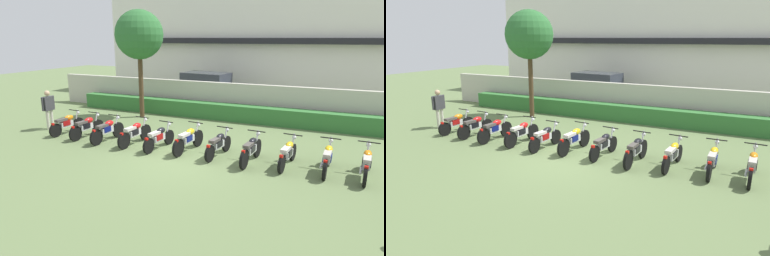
# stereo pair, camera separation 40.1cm
# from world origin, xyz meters

# --- Properties ---
(ground) EXTENTS (60.00, 60.00, 0.00)m
(ground) POSITION_xyz_m (0.00, 0.00, 0.00)
(ground) COLOR #607547
(building) EXTENTS (23.15, 6.50, 7.06)m
(building) POSITION_xyz_m (0.00, 15.17, 3.53)
(building) COLOR white
(building) RESTS_ON ground
(compound_wall) EXTENTS (21.99, 0.30, 1.73)m
(compound_wall) POSITION_xyz_m (0.00, 6.68, 0.86)
(compound_wall) COLOR #BCB7A8
(compound_wall) RESTS_ON ground
(hedge_row) EXTENTS (17.60, 0.70, 0.78)m
(hedge_row) POSITION_xyz_m (0.00, 5.98, 0.39)
(hedge_row) COLOR #337033
(hedge_row) RESTS_ON ground
(parked_car) EXTENTS (4.71, 2.57, 1.89)m
(parked_car) POSITION_xyz_m (-2.73, 9.44, 0.94)
(parked_car) COLOR #9EA3A8
(parked_car) RESTS_ON ground
(tree_near_inspector) EXTENTS (2.35, 2.35, 5.23)m
(tree_near_inspector) POSITION_xyz_m (-4.50, 4.83, 4.02)
(tree_near_inspector) COLOR #4C3823
(tree_near_inspector) RESTS_ON ground
(motorcycle_in_row_0) EXTENTS (0.60, 1.78, 0.94)m
(motorcycle_in_row_0) POSITION_xyz_m (-5.65, 0.85, 0.44)
(motorcycle_in_row_0) COLOR black
(motorcycle_in_row_0) RESTS_ON ground
(motorcycle_in_row_1) EXTENTS (0.60, 1.83, 0.96)m
(motorcycle_in_row_1) POSITION_xyz_m (-4.53, 0.78, 0.45)
(motorcycle_in_row_1) COLOR black
(motorcycle_in_row_1) RESTS_ON ground
(motorcycle_in_row_2) EXTENTS (0.60, 1.86, 0.97)m
(motorcycle_in_row_2) POSITION_xyz_m (-3.43, 0.69, 0.45)
(motorcycle_in_row_2) COLOR black
(motorcycle_in_row_2) RESTS_ON ground
(motorcycle_in_row_3) EXTENTS (0.60, 1.93, 0.97)m
(motorcycle_in_row_3) POSITION_xyz_m (-2.23, 0.80, 0.45)
(motorcycle_in_row_3) COLOR black
(motorcycle_in_row_3) RESTS_ON ground
(motorcycle_in_row_4) EXTENTS (0.60, 1.82, 0.94)m
(motorcycle_in_row_4) POSITION_xyz_m (-1.13, 0.70, 0.44)
(motorcycle_in_row_4) COLOR black
(motorcycle_in_row_4) RESTS_ON ground
(motorcycle_in_row_5) EXTENTS (0.60, 1.95, 0.97)m
(motorcycle_in_row_5) POSITION_xyz_m (-0.04, 0.89, 0.46)
(motorcycle_in_row_5) COLOR black
(motorcycle_in_row_5) RESTS_ON ground
(motorcycle_in_row_6) EXTENTS (0.60, 1.81, 0.94)m
(motorcycle_in_row_6) POSITION_xyz_m (1.10, 0.83, 0.44)
(motorcycle_in_row_6) COLOR black
(motorcycle_in_row_6) RESTS_ON ground
(motorcycle_in_row_7) EXTENTS (0.60, 1.87, 0.97)m
(motorcycle_in_row_7) POSITION_xyz_m (2.26, 0.69, 0.46)
(motorcycle_in_row_7) COLOR black
(motorcycle_in_row_7) RESTS_ON ground
(motorcycle_in_row_8) EXTENTS (0.60, 1.83, 0.94)m
(motorcycle_in_row_8) POSITION_xyz_m (3.39, 0.86, 0.44)
(motorcycle_in_row_8) COLOR black
(motorcycle_in_row_8) RESTS_ON ground
(motorcycle_in_row_9) EXTENTS (0.60, 1.86, 0.96)m
(motorcycle_in_row_9) POSITION_xyz_m (4.54, 0.88, 0.45)
(motorcycle_in_row_9) COLOR black
(motorcycle_in_row_9) RESTS_ON ground
(motorcycle_in_row_10) EXTENTS (0.60, 1.92, 0.96)m
(motorcycle_in_row_10) POSITION_xyz_m (5.58, 0.88, 0.45)
(motorcycle_in_row_10) COLOR black
(motorcycle_in_row_10) RESTS_ON ground
(inspector_person) EXTENTS (0.23, 0.69, 1.72)m
(inspector_person) POSITION_xyz_m (-6.87, 1.10, 1.02)
(inspector_person) COLOR beige
(inspector_person) RESTS_ON ground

